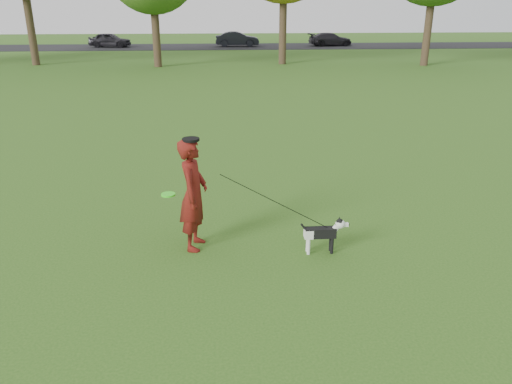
{
  "coord_description": "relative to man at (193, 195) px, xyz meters",
  "views": [
    {
      "loc": [
        -0.1,
        -7.08,
        3.88
      ],
      "look_at": [
        0.44,
        0.54,
        0.95
      ],
      "focal_mm": 35.0,
      "sensor_mm": 36.0,
      "label": 1
    }
  ],
  "objects": [
    {
      "name": "car_mid",
      "position": [
        2.1,
        39.48,
        -0.28
      ],
      "size": [
        3.91,
        1.39,
        1.29
      ],
      "primitive_type": "imported",
      "rotation": [
        0.0,
        0.0,
        1.56
      ],
      "color": "black",
      "rests_on": "road"
    },
    {
      "name": "man",
      "position": [
        0.0,
        0.0,
        0.0
      ],
      "size": [
        0.56,
        0.75,
        1.88
      ],
      "primitive_type": "imported",
      "rotation": [
        0.0,
        0.0,
        1.4
      ],
      "color": "#56110C",
      "rests_on": "ground"
    },
    {
      "name": "car_right",
      "position": [
        10.64,
        39.48,
        -0.34
      ],
      "size": [
        4.17,
        2.16,
        1.16
      ],
      "primitive_type": "imported",
      "rotation": [
        0.0,
        0.0,
        1.71
      ],
      "color": "black",
      "rests_on": "road"
    },
    {
      "name": "road",
      "position": [
        0.59,
        39.48,
        -0.93
      ],
      "size": [
        120.0,
        7.0,
        0.02
      ],
      "primitive_type": "cube",
      "color": "black",
      "rests_on": "ground"
    },
    {
      "name": "car_left",
      "position": [
        -9.26,
        39.48,
        -0.29
      ],
      "size": [
        3.84,
        2.02,
        1.25
      ],
      "primitive_type": "imported",
      "rotation": [
        0.0,
        0.0,
        1.42
      ],
      "color": "black",
      "rests_on": "road"
    },
    {
      "name": "dog",
      "position": [
        2.11,
        -0.36,
        -0.56
      ],
      "size": [
        0.81,
        0.16,
        0.61
      ],
      "color": "black",
      "rests_on": "ground"
    },
    {
      "name": "man_held_items",
      "position": [
        1.32,
        -0.21,
        -0.08
      ],
      "size": [
        2.73,
        0.5,
        1.47
      ],
      "color": "#3AFF20",
      "rests_on": "ground"
    },
    {
      "name": "ground",
      "position": [
        0.59,
        -0.52,
        -0.94
      ],
      "size": [
        120.0,
        120.0,
        0.0
      ],
      "primitive_type": "plane",
      "color": "#285116",
      "rests_on": "ground"
    }
  ]
}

